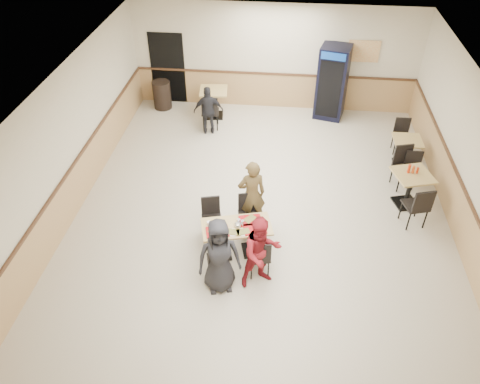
# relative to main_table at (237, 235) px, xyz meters

# --- Properties ---
(ground) EXTENTS (10.00, 10.00, 0.00)m
(ground) POSITION_rel_main_table_xyz_m (0.39, 1.18, -0.47)
(ground) COLOR beige
(ground) RESTS_ON ground
(room_shell) EXTENTS (10.00, 10.00, 10.00)m
(room_shell) POSITION_rel_main_table_xyz_m (2.17, 3.73, 0.11)
(room_shell) COLOR silver
(room_shell) RESTS_ON ground
(main_table) EXTENTS (1.43, 0.96, 0.70)m
(main_table) POSITION_rel_main_table_xyz_m (0.00, 0.00, 0.00)
(main_table) COLOR black
(main_table) RESTS_ON ground
(main_chairs) EXTENTS (1.51, 1.77, 0.89)m
(main_chairs) POSITION_rel_main_table_xyz_m (-0.05, -0.01, -0.02)
(main_chairs) COLOR black
(main_chairs) RESTS_ON ground
(diner_woman_left) EXTENTS (0.87, 0.69, 1.55)m
(diner_woman_left) POSITION_rel_main_table_xyz_m (-0.21, -0.87, 0.31)
(diner_woman_left) COLOR black
(diner_woman_left) RESTS_ON ground
(diner_woman_right) EXTENTS (0.91, 0.83, 1.51)m
(diner_woman_right) POSITION_rel_main_table_xyz_m (0.52, -0.69, 0.29)
(diner_woman_right) COLOR maroon
(diner_woman_right) RESTS_ON ground
(diner_man_opposite) EXTENTS (0.66, 0.53, 1.57)m
(diner_man_opposite) POSITION_rel_main_table_xyz_m (0.21, 0.87, 0.32)
(diner_man_opposite) COLOR brown
(diner_man_opposite) RESTS_ON ground
(lone_diner) EXTENTS (0.83, 0.46, 1.34)m
(lone_diner) POSITION_rel_main_table_xyz_m (-1.25, 4.46, 0.20)
(lone_diner) COLOR black
(lone_diner) RESTS_ON ground
(tabletop_clutter) EXTENTS (1.17, 0.79, 0.12)m
(tabletop_clutter) POSITION_rel_main_table_xyz_m (-0.01, -0.06, 0.26)
(tabletop_clutter) COLOR #B30B10
(tabletop_clutter) RESTS_ON main_table
(side_table_near) EXTENTS (0.94, 0.94, 0.81)m
(side_table_near) POSITION_rel_main_table_xyz_m (3.56, 1.89, 0.07)
(side_table_near) COLOR black
(side_table_near) RESTS_ON ground
(side_table_near_chair_south) EXTENTS (0.59, 0.59, 1.03)m
(side_table_near_chair_south) POSITION_rel_main_table_xyz_m (3.56, 1.24, 0.05)
(side_table_near_chair_south) COLOR black
(side_table_near_chair_south) RESTS_ON ground
(side_table_near_chair_north) EXTENTS (0.59, 0.59, 1.03)m
(side_table_near_chair_north) POSITION_rel_main_table_xyz_m (3.56, 2.54, 0.05)
(side_table_near_chair_north) COLOR black
(side_table_near_chair_north) RESTS_ON ground
(side_table_far) EXTENTS (0.68, 0.68, 0.71)m
(side_table_far) POSITION_rel_main_table_xyz_m (3.75, 3.46, 0.01)
(side_table_far) COLOR black
(side_table_far) RESTS_ON ground
(side_table_far_chair_south) EXTENTS (0.43, 0.43, 0.90)m
(side_table_far_chair_south) POSITION_rel_main_table_xyz_m (3.75, 2.89, -0.01)
(side_table_far_chair_south) COLOR black
(side_table_far_chair_south) RESTS_ON ground
(side_table_far_chair_north) EXTENTS (0.43, 0.43, 0.90)m
(side_table_far_chair_north) POSITION_rel_main_table_xyz_m (3.75, 4.03, -0.01)
(side_table_far_chair_north) COLOR black
(side_table_far_chair_north) RESTS_ON ground
(condiment_caddy) EXTENTS (0.23, 0.06, 0.20)m
(condiment_caddy) POSITION_rel_main_table_xyz_m (3.53, 1.94, 0.43)
(condiment_caddy) COLOR red
(condiment_caddy) RESTS_ON side_table_near
(back_table) EXTENTS (0.84, 0.84, 0.82)m
(back_table) POSITION_rel_main_table_xyz_m (-1.25, 5.38, 0.08)
(back_table) COLOR black
(back_table) RESTS_ON ground
(back_table_chair_lone) EXTENTS (0.53, 0.53, 1.03)m
(back_table_chair_lone) POSITION_rel_main_table_xyz_m (-1.25, 4.73, 0.05)
(back_table_chair_lone) COLOR black
(back_table_chair_lone) RESTS_ON ground
(pepsi_cooler) EXTENTS (0.93, 0.93, 2.05)m
(pepsi_cooler) POSITION_rel_main_table_xyz_m (2.02, 5.78, 0.56)
(pepsi_cooler) COLOR black
(pepsi_cooler) RESTS_ON ground
(trash_bin) EXTENTS (0.52, 0.52, 0.82)m
(trash_bin) POSITION_rel_main_table_xyz_m (-2.85, 5.73, -0.06)
(trash_bin) COLOR black
(trash_bin) RESTS_ON ground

